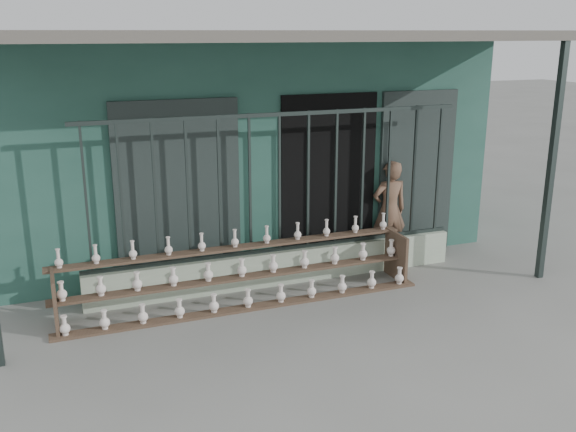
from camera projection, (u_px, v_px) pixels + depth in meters
name	position (u px, v px, depth m)	size (l,w,h in m)	color
ground	(319.00, 323.00, 7.31)	(60.00, 60.00, 0.00)	slate
workshop_building	(219.00, 130.00, 10.66)	(7.40, 6.60, 3.21)	#275447
parapet_wall	(280.00, 267.00, 8.41)	(5.00, 0.20, 0.45)	#B5C7AB
security_fence	(280.00, 183.00, 8.10)	(5.00, 0.04, 1.80)	#283330
shelf_rack	(242.00, 274.00, 7.79)	(4.50, 0.68, 0.85)	brown
elderly_woman	(389.00, 210.00, 9.22)	(0.53, 0.35, 1.45)	brown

